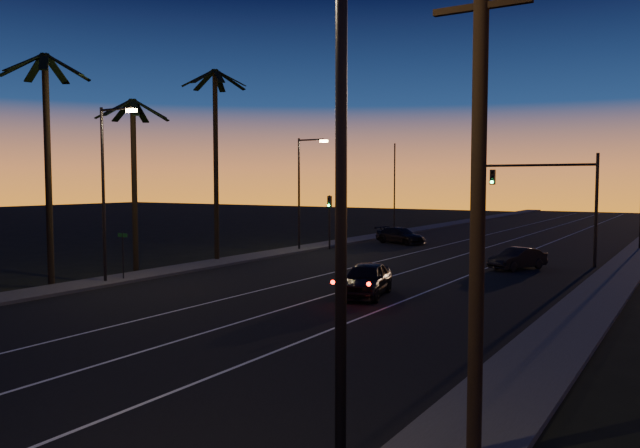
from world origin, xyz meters
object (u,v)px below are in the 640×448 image
Objects in this scene: utility_pole at (478,179)px; cross_car at (400,235)px; right_car at (518,259)px; signal_mast at (556,189)px; lead_car at (366,279)px.

utility_pole is 41.60m from cross_car.
right_car is (-5.89, 26.53, -4.66)m from utility_pole.
signal_mast is 5.58m from right_car.
utility_pole reaches higher than lead_car.
utility_pole is 17.52m from lead_car.
right_car is (3.68, 12.57, -0.13)m from lead_car.
right_car is at bearing -112.34° from signal_mast.
lead_car is at bearing -107.66° from signal_mast.
signal_mast is at bearing 72.34° from lead_car.
right_car is at bearing 102.52° from utility_pole.
utility_pole is 27.57m from right_car.
right_car is at bearing 73.68° from lead_car.
utility_pole reaches higher than cross_car.
lead_car is at bearing 124.44° from utility_pole.
signal_mast is (-4.46, 29.99, -0.53)m from utility_pole.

